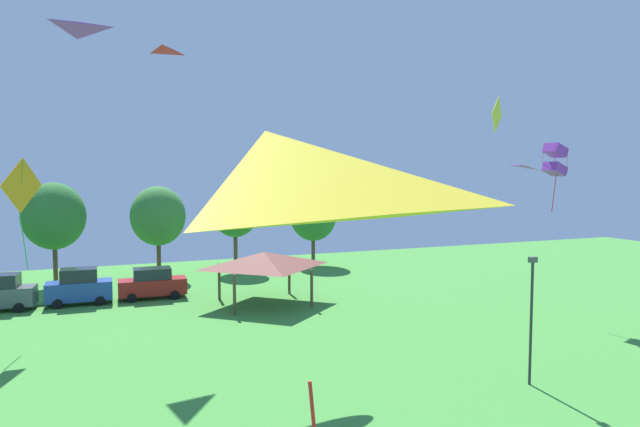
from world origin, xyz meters
The scene contains 16 objects.
kite_flying_0 centered at (10.32, 19.22, 8.68)m, with size 1.53×1.74×0.25m.
kite_flying_1 centered at (-9.51, 35.97, 8.24)m, with size 1.75×2.47×6.04m.
kite_flying_4 centered at (-3.75, 9.18, 8.35)m, with size 4.18×3.45×6.05m.
kite_flying_5 centered at (21.43, 30.04, 9.88)m, with size 1.35×1.23×4.40m.
kite_flying_6 centered at (1.47, 25.26, 7.37)m, with size 5.29×2.45×1.74m.
kite_flying_7 centered at (12.07, 24.14, 11.87)m, with size 1.39×1.04×1.70m.
kite_flying_8 centered at (-2.73, 36.23, 15.13)m, with size 2.45×2.64×0.16m.
kite_flying_11 centered at (-6.31, 23.04, 13.11)m, with size 1.59×1.19×0.37m.
parked_car_third_from_left centered at (-7.05, 43.76, 1.22)m, with size 4.30×2.06×2.50m.
parked_car_rightmost_in_row centered at (-2.20, 43.79, 1.10)m, with size 4.76×2.12×2.22m.
park_pavilion centered at (4.85, 39.35, 3.08)m, with size 6.82×6.10×3.60m.
light_post_2 centered at (11.29, 20.63, 3.17)m, with size 0.36×0.20×5.55m.
treeline_tree_2 centered at (-8.93, 51.26, 5.59)m, with size 4.83×4.83×8.26m.
treeline_tree_3 centered at (-0.92, 51.66, 5.33)m, with size 4.59×4.59×7.87m.
treeline_tree_4 centered at (6.03, 52.83, 5.45)m, with size 4.28×4.28×7.82m.
treeline_tree_5 centered at (13.83, 53.25, 4.84)m, with size 4.52×4.52×7.34m.
Camera 1 is at (-5.93, 1.75, 9.19)m, focal length 32.00 mm.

